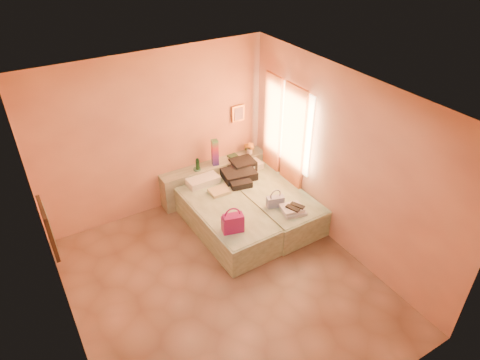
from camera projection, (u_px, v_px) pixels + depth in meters
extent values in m
plane|color=#A47F62|center=(225.00, 285.00, 6.15)|extent=(4.50, 4.50, 0.00)
cube|color=#FDB587|center=(156.00, 136.00, 6.99)|extent=(4.00, 0.02, 2.80)
cube|color=#FDB587|center=(57.00, 265.00, 4.52)|extent=(0.02, 4.50, 2.80)
cube|color=#FDB587|center=(342.00, 164.00, 6.24)|extent=(0.02, 4.50, 2.80)
cube|color=white|center=(219.00, 103.00, 4.61)|extent=(4.00, 4.50, 0.02)
cube|color=#FAD69B|center=(290.00, 126.00, 7.07)|extent=(0.02, 1.10, 1.40)
cube|color=#FF7E3C|center=(292.00, 149.00, 7.14)|extent=(0.05, 0.55, 2.20)
cube|color=#FF7E3C|center=(272.00, 135.00, 7.57)|extent=(0.05, 0.45, 2.20)
cube|color=black|center=(48.00, 229.00, 4.71)|extent=(0.04, 0.50, 0.60)
cube|color=#BB823E|center=(238.00, 113.00, 7.61)|extent=(0.25, 0.04, 0.30)
cube|color=#ADB393|center=(215.00, 178.00, 7.89)|extent=(2.05, 0.30, 0.65)
cube|color=beige|center=(225.00, 218.00, 7.02)|extent=(0.95, 2.02, 0.50)
cube|color=beige|center=(270.00, 202.00, 7.41)|extent=(0.95, 2.02, 0.50)
cylinder|color=#13341D|center=(198.00, 165.00, 7.44)|extent=(0.08, 0.08, 0.23)
cube|color=#A31465|center=(215.00, 153.00, 7.55)|extent=(0.13, 0.13, 0.49)
cylinder|color=#458067|center=(197.00, 169.00, 7.51)|extent=(0.13, 0.13, 0.03)
cube|color=#274932|center=(233.00, 156.00, 7.91)|extent=(0.18, 0.13, 0.03)
cube|color=silver|center=(250.00, 147.00, 7.94)|extent=(0.26, 0.26, 0.26)
cube|color=#A31465|center=(233.00, 223.00, 6.30)|extent=(0.35, 0.25, 0.30)
cube|color=#C5B77E|center=(219.00, 191.00, 7.19)|extent=(0.33, 0.27, 0.06)
cube|color=black|center=(241.00, 172.00, 7.56)|extent=(0.68, 0.68, 0.19)
cube|color=#3A4D8D|center=(275.00, 202.00, 6.84)|extent=(0.30, 0.19, 0.18)
cube|color=silver|center=(294.00, 210.00, 6.72)|extent=(0.41, 0.38, 0.10)
cube|color=black|center=(295.00, 207.00, 6.68)|extent=(0.24, 0.27, 0.02)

